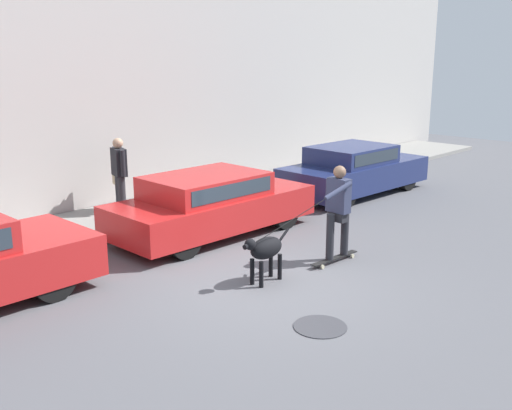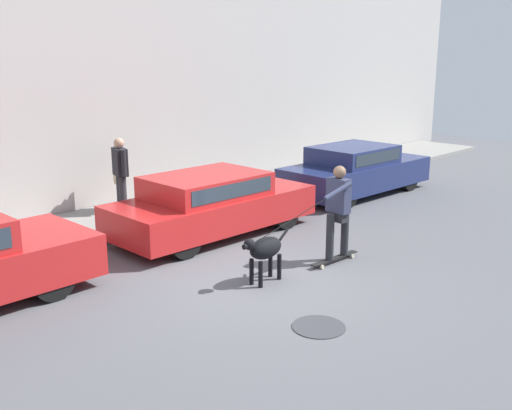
{
  "view_description": "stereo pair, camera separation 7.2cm",
  "coord_description": "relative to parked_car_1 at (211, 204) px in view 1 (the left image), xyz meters",
  "views": [
    {
      "loc": [
        -6.56,
        -6.12,
        3.51
      ],
      "look_at": [
        0.69,
        0.81,
        0.95
      ],
      "focal_mm": 42.0,
      "sensor_mm": 36.0,
      "label": 1
    },
    {
      "loc": [
        -6.52,
        -6.17,
        3.51
      ],
      "look_at": [
        0.69,
        0.81,
        0.95
      ],
      "focal_mm": 42.0,
      "sensor_mm": 36.0,
      "label": 2
    }
  ],
  "objects": [
    {
      "name": "back_wall",
      "position": [
        -1.05,
        3.41,
        2.32
      ],
      "size": [
        32.0,
        0.3,
        5.87
      ],
      "color": "#B2ADA8",
      "rests_on": "ground_plane"
    },
    {
      "name": "parked_car_1",
      "position": [
        0.0,
        0.0,
        0.0
      ],
      "size": [
        4.25,
        1.8,
        1.23
      ],
      "rotation": [
        0.0,
        0.0,
        -0.02
      ],
      "color": "black",
      "rests_on": "ground_plane"
    },
    {
      "name": "ground_plane",
      "position": [
        -1.05,
        -2.38,
        -0.62
      ],
      "size": [
        36.0,
        36.0,
        0.0
      ],
      "primitive_type": "plane",
      "color": "#545459"
    },
    {
      "name": "parked_car_2",
      "position": [
        4.89,
        0.0,
        -0.01
      ],
      "size": [
        4.29,
        1.84,
        1.25
      ],
      "rotation": [
        0.0,
        0.0,
        -0.04
      ],
      "color": "black",
      "rests_on": "ground_plane"
    },
    {
      "name": "skateboarder",
      "position": [
        0.42,
        -2.74,
        0.35
      ],
      "size": [
        2.42,
        0.56,
        1.68
      ],
      "rotation": [
        0.0,
        0.0,
        3.09
      ],
      "color": "beige",
      "rests_on": "ground_plane"
    },
    {
      "name": "manhole_cover",
      "position": [
        -1.79,
        -4.11,
        -0.61
      ],
      "size": [
        0.71,
        0.71,
        0.01
      ],
      "color": "#38383D",
      "rests_on": "ground_plane"
    },
    {
      "name": "sidewalk_curb",
      "position": [
        -1.05,
        2.1,
        -0.56
      ],
      "size": [
        30.0,
        2.29,
        0.12
      ],
      "color": "gray",
      "rests_on": "ground_plane"
    },
    {
      "name": "pedestrian_with_bag",
      "position": [
        -0.49,
        2.4,
        0.4
      ],
      "size": [
        0.35,
        0.73,
        1.63
      ],
      "rotation": [
        0.0,
        0.0,
        -0.3
      ],
      "color": "#28282D",
      "rests_on": "sidewalk_curb"
    },
    {
      "name": "dog",
      "position": [
        -1.13,
        -2.5,
        -0.08
      ],
      "size": [
        1.07,
        0.37,
        0.8
      ],
      "rotation": [
        0.0,
        0.0,
        3.19
      ],
      "color": "black",
      "rests_on": "ground_plane"
    }
  ]
}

